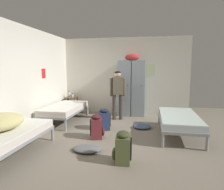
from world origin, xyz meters
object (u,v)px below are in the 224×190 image
bed_right (179,119)px  shelf_unit (72,103)px  bedding_heap (0,122)px  water_bottle (69,94)px  bed_left_rear (65,109)px  locker_bank (132,87)px  lotion_bottle (73,96)px  person_traveler (118,91)px  clothes_pile_denim (142,126)px  clothes_pile_grey (87,149)px  backpack_navy (104,120)px  backpack_maroon (97,127)px  bed_left_front (6,136)px  backpack_olive (122,148)px

bed_right → shelf_unit: bearing=152.6°
bedding_heap → water_bottle: (-0.21, 3.68, 0.03)m
bed_left_rear → locker_bank: bearing=31.9°
shelf_unit → bedding_heap: 3.67m
bed_right → lotion_bottle: lotion_bottle is taller
person_traveler → clothes_pile_denim: bearing=-45.3°
clothes_pile_grey → backpack_navy: bearing=89.9°
bedding_heap → person_traveler: 3.45m
bed_right → backpack_maroon: bearing=-162.0°
bedding_heap → clothes_pile_grey: (1.48, 0.49, -0.59)m
bed_left_front → person_traveler: bearing=63.0°
backpack_navy → water_bottle: bearing=133.7°
bed_left_rear → bed_right: 3.30m
bed_left_front → backpack_maroon: 1.85m
bed_left_rear → water_bottle: bearing=105.8°
bed_left_rear → backpack_olive: size_ratio=3.45×
shelf_unit → backpack_navy: (1.61, -1.74, -0.09)m
locker_bank → person_traveler: size_ratio=1.36×
clothes_pile_grey → shelf_unit: bearing=116.8°
shelf_unit → bed_right: size_ratio=0.30×
bedding_heap → backpack_maroon: bearing=40.2°
clothes_pile_grey → bed_left_rear: bearing=123.8°
bed_right → water_bottle: bearing=152.8°
locker_bank → lotion_bottle: size_ratio=14.35×
clothes_pile_denim → bedding_heap: bearing=-138.4°
bed_left_front → bedding_heap: 0.29m
bed_right → backpack_navy: backpack_navy is taller
water_bottle → backpack_maroon: (1.68, -2.44, -0.41)m
shelf_unit → backpack_olive: (2.34, -3.52, -0.09)m
lotion_bottle → bed_left_rear: bearing=-80.8°
lotion_bottle → bedding_heap: bearing=-89.1°
person_traveler → backpack_olive: 2.99m
bed_left_front → bedding_heap: (-0.12, 0.02, 0.26)m
shelf_unit → bedding_heap: (0.13, -3.66, 0.29)m
bed_left_rear → clothes_pile_denim: bearing=-7.6°
shelf_unit → bed_right: 3.92m
backpack_olive → person_traveler: bearing=100.9°
water_bottle → clothes_pile_denim: 3.12m
bedding_heap → backpack_maroon: bedding_heap is taller
shelf_unit → bedding_heap: bearing=-88.0°
bed_right → backpack_navy: 1.88m
water_bottle → backpack_navy: bearing=-46.3°
clothes_pile_grey → water_bottle: bearing=117.8°
bed_left_rear → bed_right: size_ratio=1.00×
bedding_heap → water_bottle: size_ratio=4.01×
bed_right → clothes_pile_denim: bed_right is taller
person_traveler → bedding_heap: bearing=-119.0°
person_traveler → backpack_navy: (-0.19, -1.09, -0.66)m
backpack_maroon → water_bottle: bearing=124.5°
bed_left_front → person_traveler: 3.44m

